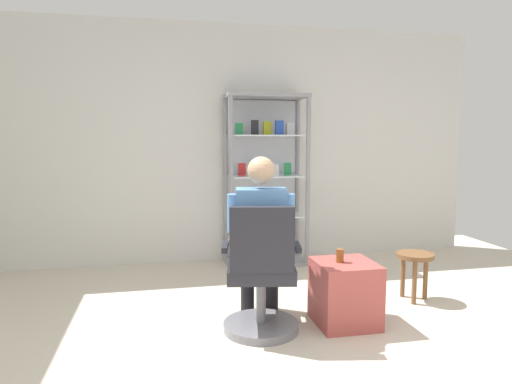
{
  "coord_description": "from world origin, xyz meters",
  "views": [
    {
      "loc": [
        -0.75,
        -2.25,
        1.41
      ],
      "look_at": [
        -0.03,
        1.22,
        1.0
      ],
      "focal_mm": 31.98,
      "sensor_mm": 36.0,
      "label": 1
    }
  ],
  "objects_px": {
    "storage_crate": "(345,293)",
    "seated_shopkeeper": "(261,233)",
    "office_chair": "(261,281)",
    "wooden_stool": "(415,263)",
    "tea_glass": "(340,256)",
    "display_cabinet_main": "(265,178)"
  },
  "relations": [
    {
      "from": "office_chair",
      "to": "wooden_stool",
      "type": "xyz_separation_m",
      "value": [
        1.47,
        0.41,
        -0.06
      ]
    },
    {
      "from": "storage_crate",
      "to": "seated_shopkeeper",
      "type": "bearing_deg",
      "value": 169.64
    },
    {
      "from": "office_chair",
      "to": "storage_crate",
      "type": "xyz_separation_m",
      "value": [
        0.66,
        0.04,
        -0.15
      ]
    },
    {
      "from": "wooden_stool",
      "to": "office_chair",
      "type": "bearing_deg",
      "value": -164.52
    },
    {
      "from": "display_cabinet_main",
      "to": "wooden_stool",
      "type": "bearing_deg",
      "value": -56.01
    },
    {
      "from": "display_cabinet_main",
      "to": "office_chair",
      "type": "bearing_deg",
      "value": -103.65
    },
    {
      "from": "display_cabinet_main",
      "to": "seated_shopkeeper",
      "type": "bearing_deg",
      "value": -103.91
    },
    {
      "from": "display_cabinet_main",
      "to": "wooden_stool",
      "type": "distance_m",
      "value": 1.91
    },
    {
      "from": "office_chair",
      "to": "seated_shopkeeper",
      "type": "distance_m",
      "value": 0.36
    },
    {
      "from": "display_cabinet_main",
      "to": "seated_shopkeeper",
      "type": "relative_size",
      "value": 1.47
    },
    {
      "from": "display_cabinet_main",
      "to": "office_chair",
      "type": "distance_m",
      "value": 2.04
    },
    {
      "from": "wooden_stool",
      "to": "tea_glass",
      "type": "bearing_deg",
      "value": -157.27
    },
    {
      "from": "wooden_stool",
      "to": "display_cabinet_main",
      "type": "bearing_deg",
      "value": 123.99
    },
    {
      "from": "display_cabinet_main",
      "to": "tea_glass",
      "type": "bearing_deg",
      "value": -85.05
    },
    {
      "from": "seated_shopkeeper",
      "to": "tea_glass",
      "type": "bearing_deg",
      "value": -10.4
    },
    {
      "from": "office_chair",
      "to": "storage_crate",
      "type": "distance_m",
      "value": 0.68
    },
    {
      "from": "display_cabinet_main",
      "to": "office_chair",
      "type": "height_order",
      "value": "display_cabinet_main"
    },
    {
      "from": "display_cabinet_main",
      "to": "office_chair",
      "type": "relative_size",
      "value": 1.98
    },
    {
      "from": "office_chair",
      "to": "storage_crate",
      "type": "relative_size",
      "value": 1.98
    },
    {
      "from": "display_cabinet_main",
      "to": "seated_shopkeeper",
      "type": "distance_m",
      "value": 1.81
    },
    {
      "from": "storage_crate",
      "to": "tea_glass",
      "type": "bearing_deg",
      "value": 170.27
    },
    {
      "from": "seated_shopkeeper",
      "to": "tea_glass",
      "type": "distance_m",
      "value": 0.63
    }
  ]
}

